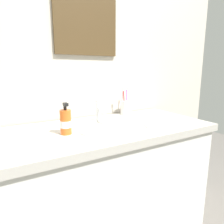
% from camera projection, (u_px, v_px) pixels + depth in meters
% --- Properties ---
extents(tiled_wall_back, '(2.43, 0.04, 2.40)m').
position_uv_depth(tiled_wall_back, '(86.00, 65.00, 1.39)').
color(tiled_wall_back, beige).
rests_on(tiled_wall_back, ground).
extents(vanity_counter, '(1.23, 0.57, 0.84)m').
position_uv_depth(vanity_counter, '(109.00, 190.00, 1.27)').
color(vanity_counter, silver).
rests_on(vanity_counter, ground).
extents(sink_basin, '(0.41, 0.41, 0.11)m').
position_uv_depth(sink_basin, '(115.00, 134.00, 1.15)').
color(sink_basin, white).
rests_on(sink_basin, vanity_counter).
extents(faucet, '(0.02, 0.17, 0.13)m').
position_uv_depth(faucet, '(100.00, 112.00, 1.29)').
color(faucet, silver).
rests_on(faucet, sink_basin).
extents(toothbrush_cup, '(0.08, 0.08, 0.10)m').
position_uv_depth(toothbrush_cup, '(126.00, 108.00, 1.50)').
color(toothbrush_cup, white).
rests_on(toothbrush_cup, vanity_counter).
extents(toothbrush_purple, '(0.04, 0.05, 0.20)m').
position_uv_depth(toothbrush_purple, '(126.00, 98.00, 1.53)').
color(toothbrush_purple, purple).
rests_on(toothbrush_purple, toothbrush_cup).
extents(toothbrush_red, '(0.03, 0.01, 0.20)m').
position_uv_depth(toothbrush_red, '(124.00, 99.00, 1.47)').
color(toothbrush_red, red).
rests_on(toothbrush_red, toothbrush_cup).
extents(toothbrush_white, '(0.03, 0.02, 0.20)m').
position_uv_depth(toothbrush_white, '(128.00, 99.00, 1.50)').
color(toothbrush_white, white).
rests_on(toothbrush_white, toothbrush_cup).
extents(soap_dispenser, '(0.06, 0.06, 0.17)m').
position_uv_depth(soap_dispenser, '(66.00, 122.00, 1.03)').
color(soap_dispenser, orange).
rests_on(soap_dispenser, vanity_counter).
extents(wall_mirror, '(0.43, 0.02, 0.59)m').
position_uv_depth(wall_mirror, '(86.00, 8.00, 1.29)').
color(wall_mirror, '#4C381E').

